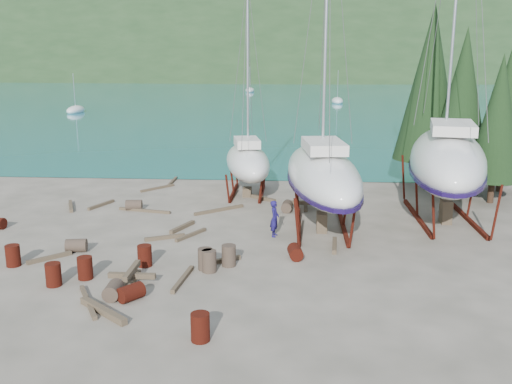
# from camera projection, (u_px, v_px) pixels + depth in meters

# --- Properties ---
(ground) EXTENTS (600.00, 600.00, 0.00)m
(ground) POSITION_uv_depth(u_px,v_px,m) (233.00, 256.00, 24.45)
(ground) COLOR #595446
(ground) RESTS_ON ground
(bay_water) EXTENTS (700.00, 700.00, 0.00)m
(bay_water) POSITION_uv_depth(u_px,v_px,m) (292.00, 70.00, 329.94)
(bay_water) COLOR #1C6C8C
(bay_water) RESTS_ON ground
(far_hill) EXTENTS (800.00, 360.00, 110.00)m
(far_hill) POSITION_uv_depth(u_px,v_px,m) (292.00, 69.00, 334.79)
(far_hill) COLOR #1C341A
(far_hill) RESTS_ON ground
(far_house_left) EXTENTS (6.60, 5.60, 5.60)m
(far_house_left) POSITION_uv_depth(u_px,v_px,m) (128.00, 70.00, 212.03)
(far_house_left) COLOR beige
(far_house_left) RESTS_ON ground
(far_house_center) EXTENTS (6.60, 5.60, 5.60)m
(far_house_center) POSITION_uv_depth(u_px,v_px,m) (234.00, 70.00, 209.36)
(far_house_center) COLOR beige
(far_house_center) RESTS_ON ground
(far_house_right) EXTENTS (6.60, 5.60, 5.60)m
(far_house_right) POSITION_uv_depth(u_px,v_px,m) (372.00, 70.00, 206.03)
(far_house_right) COLOR beige
(far_house_right) RESTS_ON ground
(cypress_near_right) EXTENTS (3.60, 3.60, 10.00)m
(cypress_near_right) POSITION_uv_depth(u_px,v_px,m) (462.00, 100.00, 33.89)
(cypress_near_right) COLOR black
(cypress_near_right) RESTS_ON ground
(cypress_mid_right) EXTENTS (3.06, 3.06, 8.50)m
(cypress_mid_right) POSITION_uv_depth(u_px,v_px,m) (498.00, 118.00, 32.06)
(cypress_mid_right) COLOR black
(cypress_mid_right) RESTS_ON ground
(cypress_back_left) EXTENTS (4.14, 4.14, 11.50)m
(cypress_back_left) POSITION_uv_depth(u_px,v_px,m) (430.00, 83.00, 35.73)
(cypress_back_left) COLOR black
(cypress_back_left) RESTS_ON ground
(cypress_far_right) EXTENTS (3.24, 3.24, 9.00)m
(cypress_far_right) POSITION_uv_depth(u_px,v_px,m) (507.00, 108.00, 34.80)
(cypress_far_right) COLOR black
(cypress_far_right) RESTS_ON ground
(moored_boat_left) EXTENTS (2.00, 5.00, 6.05)m
(moored_boat_left) POSITION_uv_depth(u_px,v_px,m) (76.00, 110.00, 84.55)
(moored_boat_left) COLOR silver
(moored_boat_left) RESTS_ON ground
(moored_boat_mid) EXTENTS (2.00, 5.00, 6.05)m
(moored_boat_mid) POSITION_uv_depth(u_px,v_px,m) (337.00, 101.00, 101.28)
(moored_boat_mid) COLOR silver
(moored_boat_mid) RESTS_ON ground
(moored_boat_far) EXTENTS (2.00, 5.00, 6.05)m
(moored_boat_far) POSITION_uv_depth(u_px,v_px,m) (250.00, 90.00, 131.57)
(moored_boat_far) COLOR silver
(moored_boat_far) RESTS_ON ground
(large_sailboat_near) EXTENTS (4.44, 11.13, 17.06)m
(large_sailboat_near) POSITION_uv_depth(u_px,v_px,m) (322.00, 174.00, 27.68)
(large_sailboat_near) COLOR silver
(large_sailboat_near) RESTS_ON ground
(large_sailboat_far) EXTENTS (5.96, 12.98, 19.78)m
(large_sailboat_far) POSITION_uv_depth(u_px,v_px,m) (447.00, 159.00, 29.06)
(large_sailboat_far) COLOR silver
(large_sailboat_far) RESTS_ON ground
(small_sailboat_shore) EXTENTS (4.01, 8.25, 12.65)m
(small_sailboat_shore) POSITION_uv_depth(u_px,v_px,m) (247.00, 161.00, 34.65)
(small_sailboat_shore) COLOR silver
(small_sailboat_shore) RESTS_ON ground
(worker) EXTENTS (0.50, 0.69, 1.74)m
(worker) POSITION_uv_depth(u_px,v_px,m) (275.00, 219.00, 26.89)
(worker) COLOR #181250
(worker) RESTS_ON ground
(drum_0) EXTENTS (0.58, 0.58, 0.88)m
(drum_0) POSITION_uv_depth(u_px,v_px,m) (13.00, 256.00, 23.18)
(drum_0) COLOR #57190F
(drum_0) RESTS_ON ground
(drum_1) EXTENTS (0.61, 0.90, 0.58)m
(drum_1) POSITION_uv_depth(u_px,v_px,m) (113.00, 290.00, 20.13)
(drum_1) COLOR #2D2823
(drum_1) RESTS_ON ground
(drum_5) EXTENTS (0.58, 0.58, 0.88)m
(drum_5) POSITION_uv_depth(u_px,v_px,m) (229.00, 256.00, 23.19)
(drum_5) COLOR #2D2823
(drum_5) RESTS_ON ground
(drum_6) EXTENTS (0.70, 0.96, 0.58)m
(drum_6) POSITION_uv_depth(u_px,v_px,m) (295.00, 252.00, 24.03)
(drum_6) COLOR #57190F
(drum_6) RESTS_ON ground
(drum_7) EXTENTS (0.58, 0.58, 0.88)m
(drum_7) POSITION_uv_depth(u_px,v_px,m) (200.00, 327.00, 17.10)
(drum_7) COLOR #57190F
(drum_7) RESTS_ON ground
(drum_9) EXTENTS (0.94, 0.68, 0.58)m
(drum_9) POSITION_uv_depth(u_px,v_px,m) (134.00, 205.00, 31.59)
(drum_9) COLOR #2D2823
(drum_9) RESTS_ON ground
(drum_10) EXTENTS (0.58, 0.58, 0.88)m
(drum_10) POSITION_uv_depth(u_px,v_px,m) (85.00, 268.00, 21.85)
(drum_10) COLOR #57190F
(drum_10) RESTS_ON ground
(drum_11) EXTENTS (0.66, 0.93, 0.58)m
(drum_11) POSITION_uv_depth(u_px,v_px,m) (287.00, 206.00, 31.28)
(drum_11) COLOR #2D2823
(drum_11) RESTS_ON ground
(drum_12) EXTENTS (1.00, 1.05, 0.58)m
(drum_12) POSITION_uv_depth(u_px,v_px,m) (131.00, 292.00, 19.96)
(drum_12) COLOR #57190F
(drum_12) RESTS_ON ground
(drum_13) EXTENTS (0.58, 0.58, 0.88)m
(drum_13) POSITION_uv_depth(u_px,v_px,m) (53.00, 274.00, 21.19)
(drum_13) COLOR #57190F
(drum_13) RESTS_ON ground
(drum_14) EXTENTS (0.58, 0.58, 0.88)m
(drum_14) POSITION_uv_depth(u_px,v_px,m) (145.00, 256.00, 23.17)
(drum_14) COLOR #57190F
(drum_14) RESTS_ON ground
(drum_15) EXTENTS (0.96, 0.71, 0.58)m
(drum_15) POSITION_uv_depth(u_px,v_px,m) (76.00, 245.00, 24.88)
(drum_15) COLOR #2D2823
(drum_15) RESTS_ON ground
(drum_16) EXTENTS (0.58, 0.58, 0.88)m
(drum_16) POSITION_uv_depth(u_px,v_px,m) (205.00, 259.00, 22.79)
(drum_16) COLOR #2D2823
(drum_16) RESTS_ON ground
(drum_17) EXTENTS (0.58, 0.58, 0.88)m
(drum_17) POSITION_uv_depth(u_px,v_px,m) (209.00, 261.00, 22.56)
(drum_17) COLOR #2D2823
(drum_17) RESTS_ON ground
(timber_0) EXTENTS (1.78, 2.06, 0.14)m
(timber_0) POSITION_uv_depth(u_px,v_px,m) (158.00, 188.00, 36.56)
(timber_0) COLOR brown
(timber_0) RESTS_ON ground
(timber_1) EXTENTS (0.34, 1.95, 0.19)m
(timber_1) POSITION_uv_depth(u_px,v_px,m) (334.00, 245.00, 25.49)
(timber_1) COLOR brown
(timber_1) RESTS_ON ground
(timber_2) EXTENTS (1.05, 2.15, 0.19)m
(timber_2) POSITION_uv_depth(u_px,v_px,m) (71.00, 206.00, 32.12)
(timber_2) COLOR brown
(timber_2) RESTS_ON ground
(timber_3) EXTENTS (1.50, 2.57, 0.15)m
(timber_3) POSITION_uv_depth(u_px,v_px,m) (88.00, 302.00, 19.72)
(timber_3) COLOR brown
(timber_3) RESTS_ON ground
(timber_4) EXTENTS (1.79, 0.98, 0.17)m
(timber_4) POSITION_uv_depth(u_px,v_px,m) (165.00, 237.00, 26.64)
(timber_4) COLOR brown
(timber_4) RESTS_ON ground
(timber_5) EXTENTS (0.42, 2.51, 0.16)m
(timber_5) POSITION_uv_depth(u_px,v_px,m) (183.00, 279.00, 21.69)
(timber_5) COLOR brown
(timber_5) RESTS_ON ground
(timber_6) EXTENTS (1.53, 1.28, 0.19)m
(timber_6) POSITION_uv_depth(u_px,v_px,m) (263.00, 198.00, 33.82)
(timber_6) COLOR brown
(timber_6) RESTS_ON ground
(timber_7) EXTENTS (1.64, 1.16, 0.17)m
(timber_7) POSITION_uv_depth(u_px,v_px,m) (220.00, 261.00, 23.60)
(timber_7) COLOR brown
(timber_7) RESTS_ON ground
(timber_8) EXTENTS (0.94, 1.91, 0.19)m
(timber_8) POSITION_uv_depth(u_px,v_px,m) (182.00, 227.00, 28.20)
(timber_8) COLOR brown
(timber_8) RESTS_ON ground
(timber_9) EXTENTS (0.16, 2.70, 0.15)m
(timber_9) POSITION_uv_depth(u_px,v_px,m) (172.00, 182.00, 38.38)
(timber_9) COLOR brown
(timber_9) RESTS_ON ground
(timber_10) EXTENTS (2.52, 2.09, 0.16)m
(timber_10) POSITION_uv_depth(u_px,v_px,m) (219.00, 210.00, 31.37)
(timber_10) COLOR brown
(timber_10) RESTS_ON ground
(timber_11) EXTENTS (1.19, 1.95, 0.15)m
(timber_11) POSITION_uv_depth(u_px,v_px,m) (191.00, 235.00, 27.05)
(timber_11) COLOR brown
(timber_11) RESTS_ON ground
(timber_12) EXTENTS (1.46, 1.48, 0.17)m
(timber_12) POSITION_uv_depth(u_px,v_px,m) (50.00, 258.00, 23.97)
(timber_12) COLOR brown
(timber_12) RESTS_ON ground
(timber_15) EXTENTS (3.03, 0.84, 0.15)m
(timber_15) POSITION_uv_depth(u_px,v_px,m) (144.00, 210.00, 31.28)
(timber_15) COLOR brown
(timber_15) RESTS_ON ground
(timber_16) EXTENTS (2.09, 1.79, 0.23)m
(timber_16) POSITION_uv_depth(u_px,v_px,m) (103.00, 311.00, 18.94)
(timber_16) COLOR brown
(timber_16) RESTS_ON ground
(timber_17) EXTENTS (0.94, 2.02, 0.16)m
(timber_17) POSITION_uv_depth(u_px,v_px,m) (101.00, 205.00, 32.43)
(timber_17) COLOR brown
(timber_17) RESTS_ON ground
(timber_pile_fore) EXTENTS (1.80, 1.80, 0.60)m
(timber_pile_fore) POSITION_uv_depth(u_px,v_px,m) (132.00, 276.00, 21.46)
(timber_pile_fore) COLOR brown
(timber_pile_fore) RESTS_ON ground
(timber_pile_aft) EXTENTS (1.80, 1.80, 0.60)m
(timber_pile_aft) POSITION_uv_depth(u_px,v_px,m) (306.00, 203.00, 32.01)
(timber_pile_aft) COLOR brown
(timber_pile_aft) RESTS_ON ground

